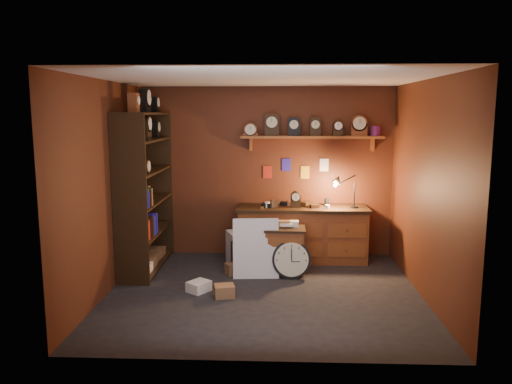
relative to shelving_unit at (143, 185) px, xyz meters
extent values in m
plane|color=black|center=(1.79, -0.98, -1.25)|extent=(4.00, 4.00, 0.00)
cube|color=#552714|center=(1.79, 0.82, 0.10)|extent=(4.00, 0.02, 2.70)
cube|color=#552714|center=(1.79, -2.78, 0.10)|extent=(4.00, 0.02, 2.70)
cube|color=#552714|center=(-0.21, -0.98, 0.10)|extent=(0.02, 3.60, 2.70)
cube|color=#552714|center=(3.79, -0.98, 0.10)|extent=(0.02, 3.60, 2.70)
cube|color=beige|center=(1.79, -0.98, 1.45)|extent=(4.00, 3.60, 0.02)
cube|color=brown|center=(2.49, 0.67, 0.67)|extent=(2.20, 0.30, 0.04)
cube|color=brown|center=(1.54, 0.74, 0.55)|extent=(0.04, 0.16, 0.20)
cube|color=brown|center=(3.44, 0.74, 0.55)|extent=(0.04, 0.16, 0.20)
cylinder|color=#B21419|center=(3.47, 0.67, 0.76)|extent=(0.16, 0.16, 0.15)
cube|color=#AD2415|center=(1.94, 0.81, 0.10)|extent=(0.14, 0.01, 0.20)
cube|color=#231B96|center=(2.24, 0.81, 0.22)|extent=(0.14, 0.01, 0.20)
cube|color=gold|center=(2.54, 0.81, 0.10)|extent=(0.14, 0.01, 0.20)
cube|color=silver|center=(2.84, 0.81, 0.22)|extent=(0.14, 0.01, 0.20)
cube|color=black|center=(-0.19, 0.00, -0.10)|extent=(0.03, 1.60, 2.30)
cube|color=black|center=(0.04, -0.78, -0.10)|extent=(0.45, 0.03, 2.30)
cube|color=black|center=(0.04, 0.78, -0.10)|extent=(0.45, 0.03, 2.30)
cube|color=black|center=(0.04, 0.00, -1.20)|extent=(0.43, 1.54, 0.03)
cube|color=black|center=(0.04, 0.00, -0.70)|extent=(0.43, 1.54, 0.03)
cube|color=black|center=(0.04, 0.00, -0.25)|extent=(0.43, 1.54, 0.03)
cube|color=black|center=(0.04, 0.00, 0.20)|extent=(0.43, 1.54, 0.03)
cube|color=black|center=(0.04, 0.00, 0.65)|extent=(0.43, 1.54, 0.03)
cube|color=black|center=(0.04, 0.00, 1.03)|extent=(0.43, 1.54, 0.03)
cube|color=brown|center=(2.35, 0.50, -0.85)|extent=(1.97, 0.60, 0.80)
cube|color=black|center=(2.35, 0.50, -0.43)|extent=(2.03, 0.66, 0.05)
cube|color=brown|center=(2.35, 0.20, -0.85)|extent=(1.89, 0.02, 0.52)
cylinder|color=black|center=(3.14, 0.45, -0.39)|extent=(0.12, 0.12, 0.02)
cylinder|color=black|center=(3.14, 0.45, -0.20)|extent=(0.02, 0.02, 0.38)
cylinder|color=black|center=(3.02, 0.42, 0.04)|extent=(0.27, 0.09, 0.14)
cone|color=black|center=(2.88, 0.39, 0.00)|extent=(0.18, 0.14, 0.18)
cube|color=brown|center=(2.07, -0.12, -0.94)|extent=(0.55, 0.46, 0.63)
cube|color=black|center=(2.07, -0.12, -0.60)|extent=(0.59, 0.50, 0.03)
cube|color=brown|center=(2.07, -0.35, -0.94)|extent=(0.48, 0.03, 0.54)
cylinder|color=black|center=(2.16, -0.38, -0.99)|extent=(0.54, 0.17, 0.54)
cylinder|color=beige|center=(2.16, -0.41, -0.98)|extent=(0.47, 0.11, 0.47)
cube|color=black|center=(2.16, -0.42, -0.91)|extent=(0.01, 0.04, 0.17)
cube|color=black|center=(2.22, -0.42, -1.01)|extent=(0.12, 0.01, 0.01)
cube|color=silver|center=(1.67, -0.37, -1.25)|extent=(0.65, 0.23, 0.85)
cube|color=silver|center=(1.50, 0.14, -0.99)|extent=(0.65, 0.65, 0.53)
cube|color=black|center=(1.50, -0.13, -0.99)|extent=(0.41, 0.17, 0.42)
cube|color=brown|center=(1.30, -1.15, -1.18)|extent=(0.29, 0.26, 0.15)
cube|color=white|center=(0.95, -0.97, -1.19)|extent=(0.34, 0.35, 0.13)
cube|color=brown|center=(1.35, -0.26, -1.17)|extent=(0.28, 0.26, 0.16)
camera|label=1|loc=(1.95, -7.12, 1.04)|focal=35.00mm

